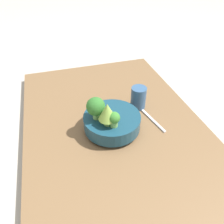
{
  "coord_description": "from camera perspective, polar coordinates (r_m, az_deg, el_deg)",
  "views": [
    {
      "loc": [
        -0.59,
        0.2,
        0.65
      ],
      "look_at": [
        0.02,
        0.02,
        0.13
      ],
      "focal_mm": 35.0,
      "sensor_mm": 36.0,
      "label": 1
    }
  ],
  "objects": [
    {
      "name": "bowl",
      "position": [
        0.86,
        0.0,
        -2.56
      ],
      "size": [
        0.22,
        0.22,
        0.07
      ],
      "color": "navy",
      "rests_on": "table"
    },
    {
      "name": "fork",
      "position": [
        0.94,
        10.31,
        -1.83
      ],
      "size": [
        0.18,
        0.05,
        0.01
      ],
      "color": "silver",
      "rests_on": "table"
    },
    {
      "name": "romanesco_piece_far",
      "position": [
        0.76,
        -1.23,
        -0.06
      ],
      "size": [
        0.07,
        0.07,
        0.09
      ],
      "color": "#609347",
      "rests_on": "bowl"
    },
    {
      "name": "table",
      "position": [
        0.89,
        1.5,
        -6.24
      ],
      "size": [
        1.18,
        0.72,
        0.04
      ],
      "color": "brown",
      "rests_on": "ground_plane"
    },
    {
      "name": "broccoli_floret_back",
      "position": [
        0.8,
        -4.27,
        1.32
      ],
      "size": [
        0.07,
        0.07,
        0.09
      ],
      "color": "#7AB256",
      "rests_on": "bowl"
    },
    {
      "name": "ground_plane",
      "position": [
        0.9,
        1.48,
        -7.22
      ],
      "size": [
        6.0,
        6.0,
        0.0
      ],
      "primitive_type": "plane",
      "color": "#ADA89E"
    },
    {
      "name": "broccoli_floret_left",
      "position": [
        0.77,
        0.52,
        -1.79
      ],
      "size": [
        0.04,
        0.04,
        0.06
      ],
      "color": "#7AB256",
      "rests_on": "bowl"
    },
    {
      "name": "cup",
      "position": [
        0.97,
        6.9,
        3.72
      ],
      "size": [
        0.07,
        0.07,
        0.1
      ],
      "color": "#33567F",
      "rests_on": "table"
    }
  ]
}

